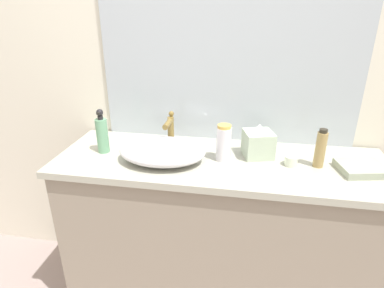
{
  "coord_description": "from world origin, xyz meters",
  "views": [
    {
      "loc": [
        0.21,
        -0.99,
        1.59
      ],
      "look_at": [
        -0.03,
        0.4,
        0.99
      ],
      "focal_mm": 30.21,
      "sensor_mm": 36.0,
      "label": 1
    }
  ],
  "objects_px": {
    "perfume_bottle": "(224,143)",
    "tissue_box": "(258,143)",
    "soap_dispenser": "(102,134)",
    "candle_jar": "(291,161)",
    "folded_hand_towel": "(361,168)",
    "lotion_bottle": "(320,149)",
    "sink_basin": "(162,151)"
  },
  "relations": [
    {
      "from": "perfume_bottle",
      "to": "tissue_box",
      "type": "height_order",
      "value": "perfume_bottle"
    },
    {
      "from": "sink_basin",
      "to": "tissue_box",
      "type": "xyz_separation_m",
      "value": [
        0.45,
        0.13,
        0.02
      ]
    },
    {
      "from": "lotion_bottle",
      "to": "perfume_bottle",
      "type": "distance_m",
      "value": 0.44
    },
    {
      "from": "tissue_box",
      "to": "folded_hand_towel",
      "type": "distance_m",
      "value": 0.47
    },
    {
      "from": "sink_basin",
      "to": "soap_dispenser",
      "type": "xyz_separation_m",
      "value": [
        -0.32,
        0.05,
        0.05
      ]
    },
    {
      "from": "soap_dispenser",
      "to": "lotion_bottle",
      "type": "height_order",
      "value": "soap_dispenser"
    },
    {
      "from": "tissue_box",
      "to": "perfume_bottle",
      "type": "bearing_deg",
      "value": -155.55
    },
    {
      "from": "soap_dispenser",
      "to": "folded_hand_towel",
      "type": "distance_m",
      "value": 1.23
    },
    {
      "from": "candle_jar",
      "to": "folded_hand_towel",
      "type": "relative_size",
      "value": 0.31
    },
    {
      "from": "soap_dispenser",
      "to": "folded_hand_towel",
      "type": "relative_size",
      "value": 1.16
    },
    {
      "from": "sink_basin",
      "to": "lotion_bottle",
      "type": "xyz_separation_m",
      "value": [
        0.73,
        0.06,
        0.04
      ]
    },
    {
      "from": "tissue_box",
      "to": "folded_hand_towel",
      "type": "relative_size",
      "value": 0.86
    },
    {
      "from": "perfume_bottle",
      "to": "folded_hand_towel",
      "type": "xyz_separation_m",
      "value": [
        0.62,
        -0.01,
        -0.07
      ]
    },
    {
      "from": "perfume_bottle",
      "to": "candle_jar",
      "type": "height_order",
      "value": "perfume_bottle"
    },
    {
      "from": "lotion_bottle",
      "to": "perfume_bottle",
      "type": "bearing_deg",
      "value": -179.03
    },
    {
      "from": "sink_basin",
      "to": "perfume_bottle",
      "type": "relative_size",
      "value": 2.3
    },
    {
      "from": "soap_dispenser",
      "to": "sink_basin",
      "type": "bearing_deg",
      "value": -8.16
    },
    {
      "from": "tissue_box",
      "to": "candle_jar",
      "type": "distance_m",
      "value": 0.18
    },
    {
      "from": "tissue_box",
      "to": "candle_jar",
      "type": "relative_size",
      "value": 2.8
    },
    {
      "from": "sink_basin",
      "to": "folded_hand_towel",
      "type": "relative_size",
      "value": 2.11
    },
    {
      "from": "soap_dispenser",
      "to": "perfume_bottle",
      "type": "relative_size",
      "value": 1.26
    },
    {
      "from": "sink_basin",
      "to": "tissue_box",
      "type": "distance_m",
      "value": 0.47
    },
    {
      "from": "perfume_bottle",
      "to": "folded_hand_towel",
      "type": "distance_m",
      "value": 0.62
    },
    {
      "from": "soap_dispenser",
      "to": "folded_hand_towel",
      "type": "bearing_deg",
      "value": -0.25
    },
    {
      "from": "perfume_bottle",
      "to": "soap_dispenser",
      "type": "bearing_deg",
      "value": -179.09
    },
    {
      "from": "sink_basin",
      "to": "perfume_bottle",
      "type": "xyz_separation_m",
      "value": [
        0.29,
        0.06,
        0.04
      ]
    },
    {
      "from": "tissue_box",
      "to": "folded_hand_towel",
      "type": "height_order",
      "value": "tissue_box"
    },
    {
      "from": "candle_jar",
      "to": "perfume_bottle",
      "type": "bearing_deg",
      "value": 179.2
    },
    {
      "from": "tissue_box",
      "to": "sink_basin",
      "type": "bearing_deg",
      "value": -163.93
    },
    {
      "from": "lotion_bottle",
      "to": "perfume_bottle",
      "type": "xyz_separation_m",
      "value": [
        -0.44,
        -0.01,
        0.0
      ]
    },
    {
      "from": "sink_basin",
      "to": "tissue_box",
      "type": "relative_size",
      "value": 2.47
    },
    {
      "from": "perfume_bottle",
      "to": "tissue_box",
      "type": "relative_size",
      "value": 1.07
    }
  ]
}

